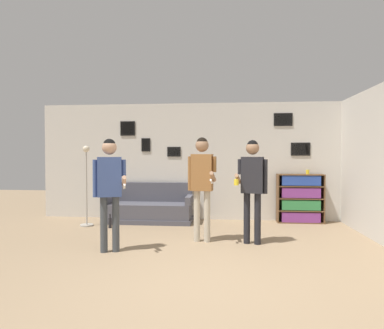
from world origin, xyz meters
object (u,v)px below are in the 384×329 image
object	(u,v)px
couch	(149,209)
bottle_on_floor	(110,223)
person_watcher_holding_cup	(252,180)
drinking_cup	(308,172)
person_player_foreground_left	(110,182)
bookshelf	(300,198)
person_player_foreground_center	(202,177)
floor_lamp	(86,184)

from	to	relation	value
couch	bottle_on_floor	xyz separation A→B (m)	(-0.65, -0.75, -0.17)
person_watcher_holding_cup	drinking_cup	bearing A→B (deg)	55.03
couch	bottle_on_floor	size ratio (longest dim) A/B	6.78
person_player_foreground_left	person_watcher_holding_cup	xyz separation A→B (m)	(2.22, 0.70, 0.00)
bookshelf	person_player_foreground_center	bearing A→B (deg)	-137.55
person_player_foreground_left	drinking_cup	bearing A→B (deg)	36.38
bookshelf	person_watcher_holding_cup	world-z (taller)	person_watcher_holding_cup
drinking_cup	person_player_foreground_center	bearing A→B (deg)	-139.66
couch	person_player_foreground_left	size ratio (longest dim) A/B	1.11
floor_lamp	person_player_foreground_left	world-z (taller)	person_player_foreground_left
bookshelf	person_player_foreground_left	xyz separation A→B (m)	(-3.42, -2.64, 0.55)
person_watcher_holding_cup	drinking_cup	xyz separation A→B (m)	(1.36, 1.94, 0.04)
couch	bookshelf	distance (m)	3.37
floor_lamp	person_player_foreground_left	xyz separation A→B (m)	(1.14, -1.84, 0.20)
person_player_foreground_left	person_player_foreground_center	size ratio (longest dim) A/B	0.97
floor_lamp	bottle_on_floor	xyz separation A→B (m)	(0.56, -0.16, -0.77)
bookshelf	drinking_cup	size ratio (longest dim) A/B	11.29
person_watcher_holding_cup	person_player_foreground_center	bearing A→B (deg)	175.62
floor_lamp	person_player_foreground_left	distance (m)	2.18
floor_lamp	drinking_cup	bearing A→B (deg)	9.57
bookshelf	floor_lamp	xyz separation A→B (m)	(-4.56, -0.80, 0.34)
couch	bottle_on_floor	distance (m)	1.01
couch	bottle_on_floor	bearing A→B (deg)	-130.77
bookshelf	person_watcher_holding_cup	xyz separation A→B (m)	(-1.20, -1.94, 0.55)
couch	person_watcher_holding_cup	xyz separation A→B (m)	(2.15, -1.74, 0.80)
floor_lamp	drinking_cup	world-z (taller)	floor_lamp
bookshelf	bottle_on_floor	bearing A→B (deg)	-166.60
person_player_foreground_left	person_watcher_holding_cup	world-z (taller)	same
floor_lamp	person_player_foreground_center	bearing A→B (deg)	-23.24
person_player_foreground_center	drinking_cup	xyz separation A→B (m)	(2.21, 1.88, 0.00)
bookshelf	person_watcher_holding_cup	distance (m)	2.35
person_player_foreground_left	drinking_cup	xyz separation A→B (m)	(3.58, 2.64, 0.04)
person_player_foreground_left	person_watcher_holding_cup	size ratio (longest dim) A/B	1.00
drinking_cup	bottle_on_floor	bearing A→B (deg)	-167.09
floor_lamp	person_player_foreground_left	bearing A→B (deg)	-58.24
person_watcher_holding_cup	bottle_on_floor	size ratio (longest dim) A/B	6.09
person_player_foreground_left	bottle_on_floor	size ratio (longest dim) A/B	6.09
person_player_foreground_left	person_player_foreground_center	distance (m)	1.57
person_player_foreground_center	drinking_cup	size ratio (longest dim) A/B	18.89
person_player_foreground_left	bottle_on_floor	bearing A→B (deg)	108.99
person_player_foreground_left	drinking_cup	distance (m)	4.45
couch	person_player_foreground_left	distance (m)	2.57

